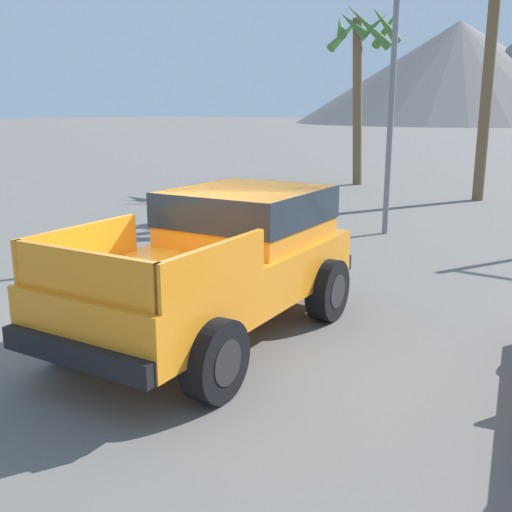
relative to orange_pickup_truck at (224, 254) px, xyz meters
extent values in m
plane|color=slate|center=(-0.38, -0.65, -1.08)|extent=(320.00, 320.00, 0.00)
cube|color=orange|center=(0.03, -0.31, -0.24)|extent=(2.45, 4.79, 0.66)
cube|color=orange|center=(-0.06, 0.61, 0.45)|extent=(2.04, 2.20, 0.73)
cube|color=#1E2833|center=(-0.06, 0.61, 0.58)|extent=(2.08, 2.25, 0.47)
cube|color=orange|center=(-0.81, -1.69, 0.32)|extent=(0.26, 1.85, 0.48)
cube|color=orange|center=(1.12, -1.51, 0.32)|extent=(0.26, 1.85, 0.48)
cube|color=orange|center=(0.24, -2.48, 0.32)|extent=(1.93, 0.27, 0.48)
cube|color=black|center=(-0.20, 2.04, -0.45)|extent=(1.98, 0.35, 0.24)
cube|color=black|center=(0.26, -2.66, -0.45)|extent=(1.98, 0.35, 0.24)
cylinder|color=black|center=(-1.14, 1.01, -0.63)|extent=(0.40, 0.92, 0.89)
cylinder|color=#232326|center=(-1.14, 1.01, -0.63)|extent=(0.38, 0.52, 0.49)
cylinder|color=black|center=(0.93, 1.21, -0.63)|extent=(0.40, 0.92, 0.89)
cylinder|color=#232326|center=(0.93, 1.21, -0.63)|extent=(0.38, 0.52, 0.49)
cylinder|color=black|center=(-0.87, -1.84, -0.63)|extent=(0.40, 0.92, 0.89)
cylinder|color=#232326|center=(-0.87, -1.84, -0.63)|extent=(0.38, 0.52, 0.49)
cylinder|color=black|center=(1.20, -1.64, -0.63)|extent=(0.40, 0.92, 0.89)
cylinder|color=#232326|center=(1.20, -1.64, -0.63)|extent=(0.38, 0.52, 0.49)
cylinder|color=slate|center=(-0.97, 7.42, 2.74)|extent=(0.14, 0.14, 7.63)
cylinder|color=brown|center=(-5.94, 15.54, 2.05)|extent=(0.36, 0.88, 6.26)
cone|color=#427533|center=(-4.99, 15.64, 4.89)|extent=(0.66, 1.88, 1.30)
cone|color=#427533|center=(-5.35, 16.57, 4.87)|extent=(1.67, 1.39, 1.37)
cone|color=#427533|center=(-5.97, 16.53, 4.91)|extent=(1.40, 0.42, 1.18)
cone|color=#427533|center=(-6.86, 16.18, 4.80)|extent=(1.02, 1.77, 1.57)
cone|color=#427533|center=(-6.67, 15.32, 4.94)|extent=(1.24, 1.62, 1.15)
cone|color=#427533|center=(-6.03, 15.09, 4.92)|extent=(1.38, 0.53, 1.15)
cone|color=#427533|center=(-5.31, 14.95, 4.77)|extent=(1.67, 1.37, 1.67)
cylinder|color=brown|center=(-0.76, 14.30, 3.31)|extent=(0.36, 0.42, 8.78)
cone|color=gray|center=(-36.26, 118.88, 8.79)|extent=(64.29, 64.29, 19.73)
camera|label=1|loc=(4.94, -6.05, 1.91)|focal=42.00mm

